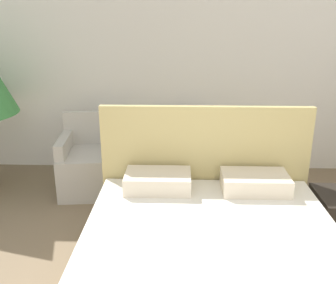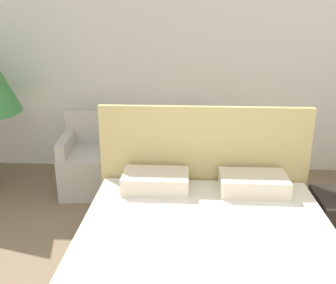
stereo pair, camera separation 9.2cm
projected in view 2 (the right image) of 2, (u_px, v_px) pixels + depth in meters
wall_back at (162, 53)px, 4.48m from camera, size 10.00×0.06×2.90m
bed at (207, 276)px, 2.40m from camera, size 1.78×2.18×1.17m
armchair_near_window_left at (92, 165)px, 4.19m from camera, size 0.71×0.73×0.84m
armchair_near_window_right at (189, 168)px, 4.13m from camera, size 0.65×0.67×0.84m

